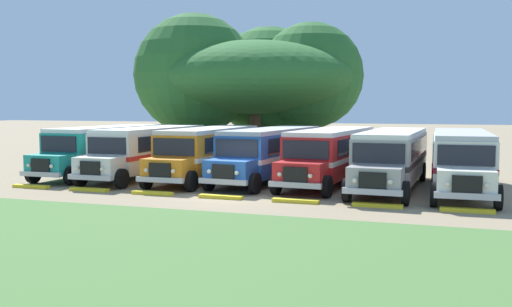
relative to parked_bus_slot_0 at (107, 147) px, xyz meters
name	(u,v)px	position (x,y,z in m)	size (l,w,h in m)	color
ground_plane	(227,196)	(9.95, -5.61, -1.58)	(220.00, 220.00, 0.00)	#937F60
foreground_grass_strip	(111,243)	(9.95, -14.91, -1.58)	(80.00, 11.17, 0.01)	#4C7538
parked_bus_slot_0	(107,147)	(0.00, 0.00, 0.00)	(2.81, 10.86, 2.82)	teal
parked_bus_slot_1	(150,149)	(3.11, -0.33, 0.00)	(2.74, 10.85, 2.82)	silver
parked_bus_slot_2	(209,150)	(6.66, -0.04, 0.00)	(2.68, 10.84, 2.82)	orange
parked_bus_slot_3	(271,151)	(10.18, 0.28, 0.00)	(3.49, 10.96, 2.82)	#23519E
parked_bus_slot_4	(331,153)	(13.50, 0.27, 0.00)	(3.40, 10.95, 2.82)	red
parked_bus_slot_5	(392,156)	(16.71, -0.63, 0.00)	(3.06, 10.89, 2.82)	#9E9993
parked_bus_slot_6	(461,158)	(19.91, -0.57, 0.00)	(2.86, 10.86, 2.82)	silver
curb_wheelstop_0	(31,186)	(-0.16, -6.36, -1.51)	(2.00, 0.36, 0.15)	yellow
curb_wheelstop_1	(89,190)	(3.21, -6.36, -1.51)	(2.00, 0.36, 0.15)	yellow
curb_wheelstop_2	(152,193)	(6.58, -6.36, -1.51)	(2.00, 0.36, 0.15)	yellow
curb_wheelstop_3	(221,197)	(9.95, -6.36, -1.51)	(2.00, 0.36, 0.15)	yellow
curb_wheelstop_4	(296,201)	(13.32, -6.36, -1.51)	(2.00, 0.36, 0.15)	yellow
curb_wheelstop_5	(377,205)	(16.69, -6.36, -1.51)	(2.00, 0.36, 0.15)	yellow
curb_wheelstop_6	(467,210)	(20.06, -6.36, -1.51)	(2.00, 0.36, 0.15)	yellow
broad_shade_tree	(253,78)	(4.50, 13.89, 4.70)	(17.43, 15.57, 11.23)	brown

